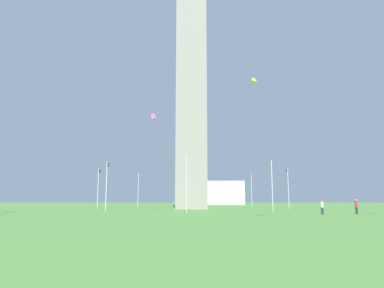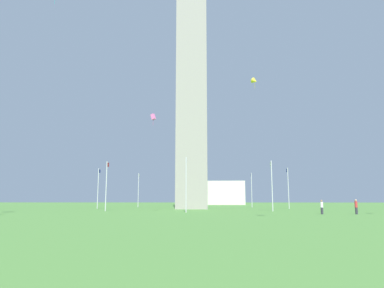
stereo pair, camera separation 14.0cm
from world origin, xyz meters
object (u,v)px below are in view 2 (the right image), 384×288
at_px(flagpole_e, 98,186).
at_px(flagpole_ne, 138,188).
at_px(flagpole_n, 195,189).
at_px(flagpole_s, 186,182).
at_px(flagpole_se, 106,183).
at_px(person_white_shirt, 322,207).
at_px(flagpole_w, 288,186).
at_px(obelisk_monument, 192,73).
at_px(person_red_shirt, 356,207).
at_px(kite_yellow_delta, 255,81).
at_px(distant_building, 217,193).
at_px(kite_pink_box, 153,117).
at_px(flagpole_sw, 272,183).
at_px(flagpole_nw, 252,188).

bearing_deg(flagpole_e, flagpole_ne, -22.50).
distance_m(flagpole_n, flagpole_s, 35.48).
relative_size(flagpole_se, person_white_shirt, 4.42).
bearing_deg(flagpole_se, flagpole_w, -67.50).
relative_size(obelisk_monument, person_red_shirt, 29.81).
distance_m(flagpole_w, person_white_shirt, 23.09).
relative_size(flagpole_se, kite_yellow_delta, 4.32).
bearing_deg(kite_yellow_delta, flagpole_ne, 39.97).
height_order(flagpole_se, person_red_shirt, flagpole_se).
relative_size(person_red_shirt, distant_building, 0.10).
xyz_separation_m(flagpole_se, kite_pink_box, (-8.68, -8.41, 8.30)).
bearing_deg(flagpole_ne, kite_yellow_delta, -140.03).
xyz_separation_m(flagpole_sw, flagpole_nw, (25.09, -0.00, 0.00)).
xyz_separation_m(obelisk_monument, flagpole_e, (0.06, 17.74, -22.16)).
bearing_deg(flagpole_ne, flagpole_e, 157.50).
bearing_deg(flagpole_w, flagpole_nw, 22.50).
height_order(kite_pink_box, kite_yellow_delta, kite_yellow_delta).
bearing_deg(flagpole_e, flagpole_w, -90.00).
bearing_deg(person_red_shirt, flagpole_w, -44.99).
bearing_deg(kite_yellow_delta, flagpole_s, 107.56).
bearing_deg(person_white_shirt, kite_pink_box, 77.50).
height_order(obelisk_monument, flagpole_sw, obelisk_monument).
bearing_deg(flagpole_nw, flagpole_se, 135.00).
bearing_deg(flagpole_n, flagpole_se, 157.50).
bearing_deg(flagpole_se, person_white_shirt, -109.47).
xyz_separation_m(flagpole_ne, flagpole_e, (-12.54, 5.20, 0.00)).
relative_size(flagpole_sw, distant_building, 0.41).
distance_m(flagpole_e, flagpole_w, 35.48).
xyz_separation_m(flagpole_sw, kite_pink_box, (-8.68, 16.68, 8.30)).
xyz_separation_m(flagpole_ne, person_white_shirt, (-35.36, -29.06, -3.31)).
distance_m(obelisk_monument, flagpole_s, 28.34).
relative_size(flagpole_sw, kite_pink_box, 4.85).
distance_m(flagpole_sw, flagpole_w, 13.58).
bearing_deg(kite_pink_box, flagpole_n, -6.06).
relative_size(obelisk_monument, kite_pink_box, 33.80).
relative_size(flagpole_sw, flagpole_nw, 1.00).
relative_size(flagpole_e, flagpole_s, 1.00).
bearing_deg(kite_pink_box, kite_yellow_delta, -64.88).
relative_size(person_white_shirt, kite_pink_box, 1.10).
distance_m(flagpole_sw, kite_yellow_delta, 15.60).
xyz_separation_m(flagpole_e, person_red_shirt, (-22.66, -38.34, -3.28)).
height_order(flagpole_s, flagpole_sw, same).
height_order(person_white_shirt, distant_building, distant_building).
xyz_separation_m(flagpole_e, person_white_shirt, (-22.82, -34.26, -3.31)).
height_order(flagpole_nw, distant_building, distant_building).
distance_m(flagpole_sw, kite_pink_box, 20.55).
distance_m(flagpole_nw, person_red_shirt, 36.26).
height_order(flagpole_n, kite_yellow_delta, kite_yellow_delta).
distance_m(flagpole_ne, kite_pink_box, 35.78).
bearing_deg(distant_building, flagpole_se, 164.73).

